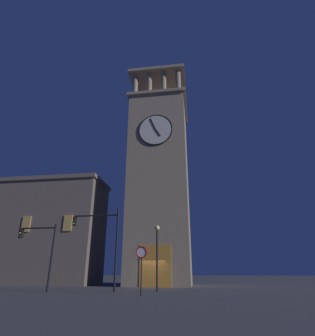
{
  "coord_description": "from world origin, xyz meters",
  "views": [
    {
      "loc": [
        -4.46,
        28.13,
        1.41
      ],
      "look_at": [
        0.07,
        -4.12,
        14.05
      ],
      "focal_mm": 28.72,
      "sensor_mm": 36.0,
      "label": 1
    }
  ],
  "objects_px": {
    "traffic_signal_near": "(41,245)",
    "street_lamp": "(157,244)",
    "clocktower": "(160,182)",
    "adjacent_wing_building": "(21,231)",
    "traffic_signal_mid": "(103,235)",
    "no_horn_sign": "(141,256)"
  },
  "relations": [
    {
      "from": "adjacent_wing_building",
      "to": "traffic_signal_mid",
      "type": "height_order",
      "value": "adjacent_wing_building"
    },
    {
      "from": "street_lamp",
      "to": "clocktower",
      "type": "bearing_deg",
      "value": -84.05
    },
    {
      "from": "clocktower",
      "to": "street_lamp",
      "type": "relative_size",
      "value": 5.92
    },
    {
      "from": "clocktower",
      "to": "no_horn_sign",
      "type": "relative_size",
      "value": 9.83
    },
    {
      "from": "traffic_signal_mid",
      "to": "street_lamp",
      "type": "height_order",
      "value": "traffic_signal_mid"
    },
    {
      "from": "clocktower",
      "to": "adjacent_wing_building",
      "type": "xyz_separation_m",
      "value": [
        17.76,
        0.27,
        -5.79
      ]
    },
    {
      "from": "clocktower",
      "to": "traffic_signal_near",
      "type": "xyz_separation_m",
      "value": [
        8.18,
        11.41,
        -8.62
      ]
    },
    {
      "from": "adjacent_wing_building",
      "to": "no_horn_sign",
      "type": "relative_size",
      "value": 6.81
    },
    {
      "from": "traffic_signal_mid",
      "to": "street_lamp",
      "type": "xyz_separation_m",
      "value": [
        -4.33,
        -0.98,
        -0.66
      ]
    },
    {
      "from": "adjacent_wing_building",
      "to": "traffic_signal_mid",
      "type": "bearing_deg",
      "value": 144.14
    },
    {
      "from": "traffic_signal_mid",
      "to": "street_lamp",
      "type": "relative_size",
      "value": 1.27
    },
    {
      "from": "adjacent_wing_building",
      "to": "clocktower",
      "type": "bearing_deg",
      "value": -179.11
    },
    {
      "from": "traffic_signal_mid",
      "to": "street_lamp",
      "type": "distance_m",
      "value": 4.48
    },
    {
      "from": "clocktower",
      "to": "traffic_signal_near",
      "type": "distance_m",
      "value": 16.47
    },
    {
      "from": "traffic_signal_mid",
      "to": "clocktower",
      "type": "bearing_deg",
      "value": -107.17
    },
    {
      "from": "traffic_signal_near",
      "to": "street_lamp",
      "type": "relative_size",
      "value": 1.01
    },
    {
      "from": "adjacent_wing_building",
      "to": "street_lamp",
      "type": "xyz_separation_m",
      "value": [
        -18.77,
        9.46,
        -2.73
      ]
    },
    {
      "from": "clocktower",
      "to": "no_horn_sign",
      "type": "xyz_separation_m",
      "value": [
        -0.51,
        13.64,
        -9.66
      ]
    },
    {
      "from": "traffic_signal_near",
      "to": "street_lamp",
      "type": "distance_m",
      "value": 9.35
    },
    {
      "from": "adjacent_wing_building",
      "to": "traffic_signal_mid",
      "type": "xyz_separation_m",
      "value": [
        -14.45,
        10.44,
        -2.07
      ]
    },
    {
      "from": "no_horn_sign",
      "to": "adjacent_wing_building",
      "type": "bearing_deg",
      "value": -36.19
    },
    {
      "from": "traffic_signal_mid",
      "to": "street_lamp",
      "type": "bearing_deg",
      "value": -167.24
    }
  ]
}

